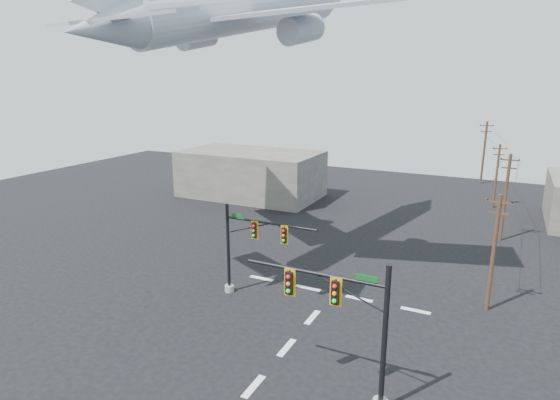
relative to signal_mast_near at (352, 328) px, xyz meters
The scene contains 11 objects.
ground 6.34m from the signal_mast_near, 166.58° to the right, with size 120.00×120.00×0.00m, color black.
lane_markings 7.51m from the signal_mast_near, 138.57° to the left, with size 14.00×21.20×0.01m.
signal_mast_near is the anchor object (origin of this frame).
signal_mast_far 12.87m from the signal_mast_near, 143.07° to the left, with size 7.25×0.75×6.77m.
utility_pole_a 14.28m from the signal_mast_near, 66.93° to the left, with size 1.64×0.27×8.20m.
utility_pole_b 29.69m from the signal_mast_near, 78.38° to the left, with size 1.73×0.29×8.54m.
utility_pole_c 41.93m from the signal_mast_near, 83.42° to the left, with size 1.57×0.49×7.80m.
utility_pole_d 55.74m from the signal_mast_near, 87.38° to the left, with size 1.91×0.46×9.26m.
power_lines 35.02m from the signal_mast_near, 81.79° to the left, with size 5.08×42.54×0.36m.
airliner 25.30m from the signal_mast_near, 134.36° to the left, with size 28.90×30.73×8.57m.
building_left 41.96m from the signal_mast_near, 126.17° to the left, with size 18.00×10.00×6.00m, color slate.
Camera 1 is at (10.45, -18.16, 15.51)m, focal length 30.00 mm.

